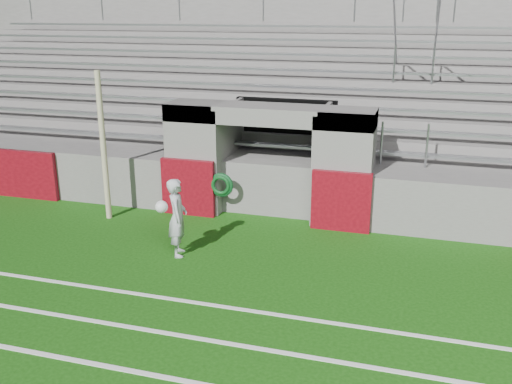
% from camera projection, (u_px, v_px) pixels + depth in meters
% --- Properties ---
extents(ground, '(90.00, 90.00, 0.00)m').
position_uv_depth(ground, '(218.00, 277.00, 10.43)').
color(ground, '#13450B').
rests_on(ground, ground).
extents(field_post, '(0.13, 0.13, 3.41)m').
position_uv_depth(field_post, '(103.00, 147.00, 12.86)').
color(field_post, '#C0B68E').
rests_on(field_post, ground).
extents(stadium_structure, '(26.00, 8.48, 5.42)m').
position_uv_depth(stadium_structure, '(307.00, 119.00, 17.24)').
color(stadium_structure, '#63605E').
rests_on(stadium_structure, ground).
extents(goalkeeper_with_ball, '(0.65, 0.67, 1.57)m').
position_uv_depth(goalkeeper_with_ball, '(177.00, 217.00, 11.15)').
color(goalkeeper_with_ball, '#B2B6BC').
rests_on(goalkeeper_with_ball, ground).
extents(hose_coil, '(0.58, 0.15, 0.58)m').
position_uv_depth(hose_coil, '(221.00, 185.00, 13.12)').
color(hose_coil, '#0D441D').
rests_on(hose_coil, ground).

